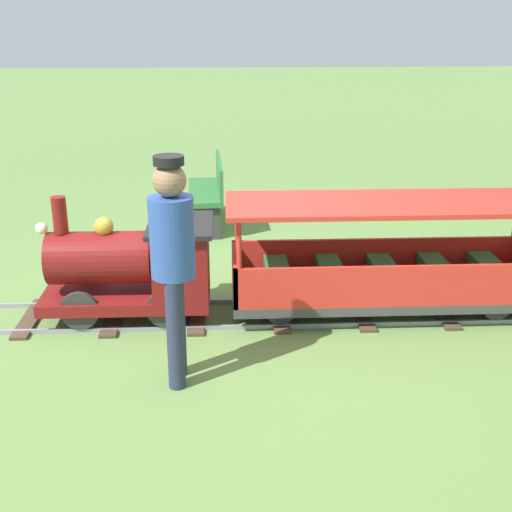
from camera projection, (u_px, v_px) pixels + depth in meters
name	position (u px, v px, depth m)	size (l,w,h in m)	color
ground_plane	(239.00, 316.00, 5.78)	(60.00, 60.00, 0.00)	#608442
track	(279.00, 313.00, 5.79)	(0.78, 6.40, 0.04)	gray
locomotive	(137.00, 266.00, 5.57)	(0.74, 1.45, 1.04)	maroon
passenger_car	(384.00, 268.00, 5.69)	(0.84, 2.70, 0.97)	#3F3F3F
conductor_person	(173.00, 254.00, 4.43)	(0.30, 0.30, 1.62)	#282D47
park_bench	(209.00, 192.00, 8.17)	(1.32, 0.45, 0.82)	#2D6B33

